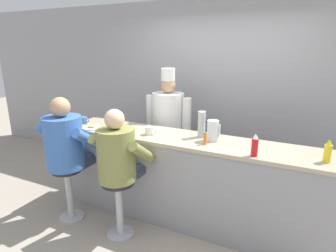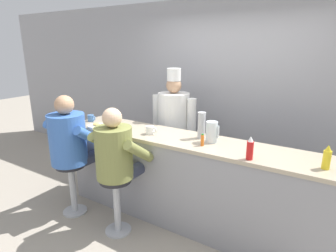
% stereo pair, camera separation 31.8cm
% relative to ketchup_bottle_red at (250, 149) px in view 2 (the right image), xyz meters
% --- Properties ---
extents(ground_plane, '(20.00, 20.00, 0.00)m').
position_rel_ketchup_bottle_red_xyz_m(ground_plane, '(-0.75, -0.08, -1.14)').
color(ground_plane, '#9E9384').
extents(wall_back, '(10.00, 0.06, 2.70)m').
position_rel_ketchup_bottle_red_xyz_m(wall_back, '(-0.75, 1.53, 0.21)').
color(wall_back, '#99999E').
rests_on(wall_back, ground_plane).
extents(diner_counter, '(3.20, 0.60, 1.04)m').
position_rel_ketchup_bottle_red_xyz_m(diner_counter, '(-0.75, 0.22, -0.62)').
color(diner_counter, gray).
rests_on(diner_counter, ground_plane).
extents(ketchup_bottle_red, '(0.06, 0.06, 0.22)m').
position_rel_ketchup_bottle_red_xyz_m(ketchup_bottle_red, '(0.00, 0.00, 0.00)').
color(ketchup_bottle_red, red).
rests_on(ketchup_bottle_red, diner_counter).
extents(mustard_bottle_yellow, '(0.06, 0.06, 0.21)m').
position_rel_ketchup_bottle_red_xyz_m(mustard_bottle_yellow, '(0.60, 0.14, -0.00)').
color(mustard_bottle_yellow, yellow).
rests_on(mustard_bottle_yellow, diner_counter).
extents(hot_sauce_bottle_orange, '(0.03, 0.03, 0.13)m').
position_rel_ketchup_bottle_red_xyz_m(hot_sauce_bottle_orange, '(-0.52, 0.10, -0.04)').
color(hot_sauce_bottle_orange, orange).
rests_on(hot_sauce_bottle_orange, diner_counter).
extents(water_pitcher_clear, '(0.14, 0.13, 0.23)m').
position_rel_ketchup_bottle_red_xyz_m(water_pitcher_clear, '(-0.49, 0.26, 0.01)').
color(water_pitcher_clear, silver).
rests_on(water_pitcher_clear, diner_counter).
extents(breakfast_plate, '(0.23, 0.23, 0.05)m').
position_rel_ketchup_bottle_red_xyz_m(breakfast_plate, '(-1.98, 0.04, -0.09)').
color(breakfast_plate, white).
rests_on(breakfast_plate, diner_counter).
extents(cereal_bowl, '(0.13, 0.13, 0.06)m').
position_rel_ketchup_bottle_red_xyz_m(cereal_bowl, '(-1.54, 0.08, -0.08)').
color(cereal_bowl, white).
rests_on(cereal_bowl, diner_counter).
extents(coffee_mug_white, '(0.15, 0.09, 0.10)m').
position_rel_ketchup_bottle_red_xyz_m(coffee_mug_white, '(-1.21, 0.14, -0.05)').
color(coffee_mug_white, white).
rests_on(coffee_mug_white, diner_counter).
extents(coffee_mug_blue, '(0.13, 0.09, 0.09)m').
position_rel_ketchup_bottle_red_xyz_m(coffee_mug_blue, '(-2.24, 0.19, -0.06)').
color(coffee_mug_blue, '#4C7AB2').
rests_on(coffee_mug_blue, diner_counter).
extents(cup_stack_steel, '(0.09, 0.09, 0.30)m').
position_rel_ketchup_bottle_red_xyz_m(cup_stack_steel, '(-0.64, 0.33, 0.05)').
color(cup_stack_steel, '#B7BABF').
rests_on(cup_stack_steel, diner_counter).
extents(diner_seated_blue, '(0.65, 0.64, 1.50)m').
position_rel_ketchup_bottle_red_xyz_m(diner_seated_blue, '(-2.04, -0.33, -0.21)').
color(diner_seated_blue, '#B2B5BA').
rests_on(diner_seated_blue, ground_plane).
extents(diner_seated_olive, '(0.60, 0.59, 1.44)m').
position_rel_ketchup_bottle_red_xyz_m(diner_seated_olive, '(-1.31, -0.34, -0.24)').
color(diner_seated_olive, '#B2B5BA').
rests_on(diner_seated_olive, ground_plane).
extents(cook_in_whites_near, '(0.68, 0.44, 1.75)m').
position_rel_ketchup_bottle_red_xyz_m(cook_in_whites_near, '(-1.32, 0.86, -0.18)').
color(cook_in_whites_near, '#232328').
rests_on(cook_in_whites_near, ground_plane).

